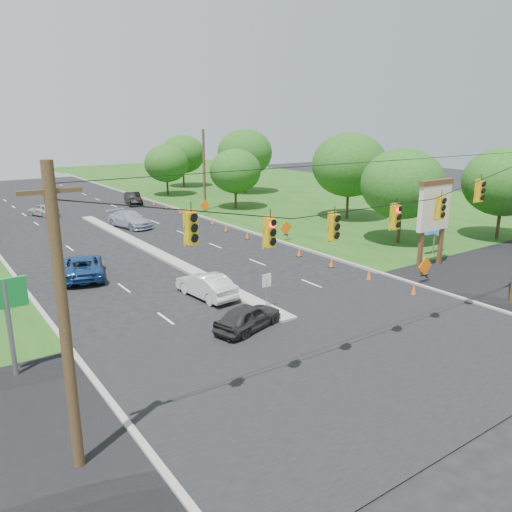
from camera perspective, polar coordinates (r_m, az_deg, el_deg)
ground at (r=23.02m, az=10.21°, el=-10.61°), size 160.00×160.00×0.00m
grass_right at (r=57.47m, az=17.41°, el=4.60°), size 40.00×160.00×0.06m
cross_street at (r=23.02m, az=10.21°, el=-10.61°), size 160.00×14.00×0.02m
curb_right at (r=51.93m, az=-5.43°, el=4.16°), size 0.25×110.00×0.16m
median at (r=39.69m, az=-11.66°, el=0.43°), size 1.00×34.00×0.18m
median_sign at (r=26.67m, az=1.23°, el=-3.29°), size 0.55×0.06×2.05m
signal_span at (r=20.64m, az=12.71°, el=0.93°), size 25.60×0.32×9.00m
utility_pole_far_right at (r=56.77m, az=-5.95°, el=9.69°), size 0.28×0.28×9.00m
pylon_sign at (r=36.27m, az=19.72°, el=4.94°), size 5.90×2.30×6.12m
cone_0 at (r=30.74m, az=17.58°, el=-3.67°), size 0.32×0.32×0.70m
cone_1 at (r=32.85m, az=12.78°, el=-2.11°), size 0.32×0.32×0.70m
cone_2 at (r=35.18m, az=8.60°, el=-0.74°), size 0.32×0.32×0.70m
cone_3 at (r=37.69m, az=4.95°, el=0.46°), size 0.32×0.32×0.70m
cone_4 at (r=40.35m, az=1.77°, el=1.50°), size 0.32×0.32×0.70m
cone_5 at (r=43.13m, az=-1.01°, el=2.41°), size 0.32×0.32×0.70m
cone_6 at (r=46.01m, az=-3.45°, el=3.20°), size 0.32×0.32×0.70m
cone_7 at (r=49.25m, az=-4.99°, el=3.98°), size 0.32×0.32×0.70m
cone_8 at (r=52.26m, az=-6.93°, el=4.58°), size 0.32×0.32×0.70m
cone_9 at (r=55.33m, az=-8.65°, el=5.11°), size 0.32×0.32×0.70m
cone_10 at (r=58.45m, az=-10.19°, el=5.58°), size 0.32×0.32×0.70m
cone_11 at (r=61.60m, az=-11.58°, el=6.00°), size 0.32×0.32×0.70m
cone_12 at (r=64.79m, az=-12.84°, el=6.38°), size 0.32×0.32×0.70m
cone_13 at (r=68.02m, az=-13.97°, el=6.71°), size 0.32×0.32×0.70m
work_sign_0 at (r=32.86m, az=18.77°, el=-1.20°), size 1.27×0.58×1.37m
work_sign_1 at (r=42.32m, az=3.46°, el=3.16°), size 1.27×0.58×1.37m
work_sign_2 at (r=53.79m, az=-5.87°, el=5.72°), size 1.27×0.58×1.37m
tree_7 at (r=42.51m, az=16.40°, el=7.92°), size 6.72×6.72×7.84m
tree_8 at (r=52.05m, az=10.61°, el=10.20°), size 7.56×7.56×8.82m
tree_9 at (r=57.72m, az=-2.37°, el=9.68°), size 5.88×5.88×6.86m
tree_10 at (r=70.33m, az=-1.27°, el=11.71°), size 7.56×7.56×8.82m
tree_11 at (r=77.86m, az=-8.37°, el=11.44°), size 6.72×6.72×7.84m
tree_12 at (r=69.01m, az=-10.20°, el=10.38°), size 5.88×5.88×6.86m
tree_13 at (r=46.94m, az=26.47°, el=7.59°), size 6.72×6.72×7.84m
black_sedan at (r=24.52m, az=-0.91°, el=-6.98°), size 4.19×2.65×1.33m
white_sedan at (r=29.03m, az=-5.72°, el=-3.36°), size 1.93×4.47×1.43m
blue_pickup at (r=34.37m, az=-19.19°, el=-1.13°), size 3.84×5.86×1.50m
silver_car_far at (r=49.35m, az=-14.21°, el=4.09°), size 3.27×5.67×1.55m
silver_car_oncoming at (r=58.23m, az=-23.11°, el=4.87°), size 2.95×4.17×1.32m
dark_car_receding at (r=62.78m, az=-13.86°, el=6.40°), size 2.45×4.71×1.48m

